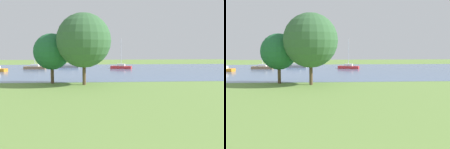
# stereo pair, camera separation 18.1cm
# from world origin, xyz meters

# --- Properties ---
(ground_plane) EXTENTS (160.00, 160.00, 0.00)m
(ground_plane) POSITION_xyz_m (0.00, 22.00, 0.00)
(ground_plane) COLOR olive
(water_surface) EXTENTS (140.00, 40.00, 0.02)m
(water_surface) POSITION_xyz_m (0.00, 50.00, 0.01)
(water_surface) COLOR slate
(water_surface) RESTS_ON ground
(sailboat_gray) EXTENTS (4.92, 1.96, 5.90)m
(sailboat_gray) POSITION_xyz_m (-8.37, 57.76, 0.45)
(sailboat_gray) COLOR gray
(sailboat_gray) RESTS_ON water_surface
(sailboat_red) EXTENTS (5.03, 2.91, 6.94)m
(sailboat_red) POSITION_xyz_m (3.87, 54.06, 0.46)
(sailboat_red) COLOR red
(sailboat_red) RESTS_ON water_surface
(sailboat_brown) EXTENTS (4.92, 1.93, 5.56)m
(sailboat_brown) POSITION_xyz_m (-15.72, 54.14, 0.45)
(sailboat_brown) COLOR brown
(sailboat_brown) RESTS_ON water_surface
(tree_west_near) EXTENTS (4.87, 4.87, 6.73)m
(tree_west_near) POSITION_xyz_m (-8.18, 29.34, 4.28)
(tree_west_near) COLOR brown
(tree_west_near) RESTS_ON ground
(tree_west_far) EXTENTS (7.05, 7.05, 9.28)m
(tree_west_far) POSITION_xyz_m (-3.84, 27.57, 5.75)
(tree_west_far) COLOR brown
(tree_west_far) RESTS_ON ground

